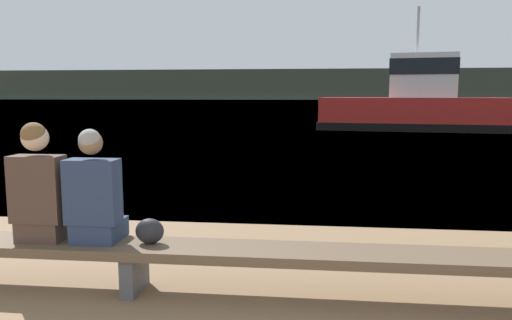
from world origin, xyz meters
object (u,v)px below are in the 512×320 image
Objects in this scene: bench_main at (134,251)px; person_right at (94,195)px; shopping_bag at (150,231)px; tugboat_red at (414,106)px; person_left at (40,189)px.

person_right is (-0.34, 0.01, 0.49)m from bench_main.
shopping_bag is 0.03× the size of tugboat_red.
person_left is (-0.84, 0.01, 0.53)m from bench_main.
person_right is 21.85m from tugboat_red.
tugboat_red is (6.36, 20.81, 0.78)m from bench_main.
bench_main is at bearing -1.40° from person_right.
tugboat_red is at bearing 72.14° from person_right.
tugboat_red reaches higher than bench_main.
person_left is at bearing 170.14° from tugboat_red.
tugboat_red is (6.22, 20.78, 0.60)m from shopping_bag.
tugboat_red reaches higher than person_right.
person_left reaches higher than person_right.
tugboat_red is (7.20, 20.80, 0.25)m from person_left.
bench_main is at bearing -0.37° from person_left.
shopping_bag is at bearing 9.12° from bench_main.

